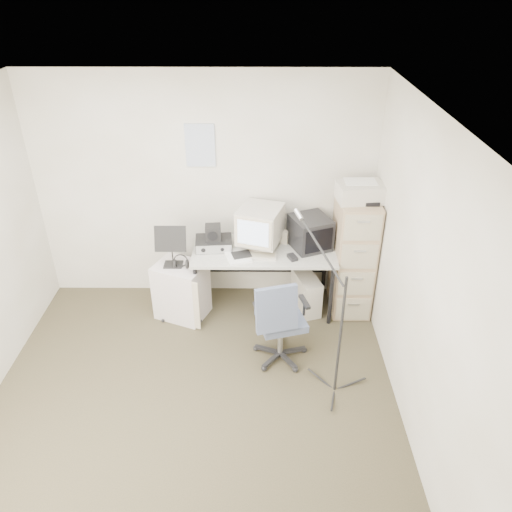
{
  "coord_description": "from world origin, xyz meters",
  "views": [
    {
      "loc": [
        0.58,
        -3.11,
        3.35
      ],
      "look_at": [
        0.55,
        0.95,
        0.95
      ],
      "focal_mm": 35.0,
      "sensor_mm": 36.0,
      "label": 1
    }
  ],
  "objects_px": {
    "desk": "(264,279)",
    "office_chair": "(281,319)",
    "filing_cabinet": "(353,255)",
    "side_cart": "(181,290)"
  },
  "relations": [
    {
      "from": "desk",
      "to": "office_chair",
      "type": "bearing_deg",
      "value": -79.4
    },
    {
      "from": "side_cart",
      "to": "office_chair",
      "type": "bearing_deg",
      "value": -11.35
    },
    {
      "from": "filing_cabinet",
      "to": "office_chair",
      "type": "distance_m",
      "value": 1.19
    },
    {
      "from": "desk",
      "to": "side_cart",
      "type": "height_order",
      "value": "desk"
    },
    {
      "from": "side_cart",
      "to": "desk",
      "type": "bearing_deg",
      "value": 31.79
    },
    {
      "from": "desk",
      "to": "side_cart",
      "type": "relative_size",
      "value": 2.4
    },
    {
      "from": "office_chair",
      "to": "side_cart",
      "type": "relative_size",
      "value": 1.5
    },
    {
      "from": "filing_cabinet",
      "to": "office_chair",
      "type": "height_order",
      "value": "filing_cabinet"
    },
    {
      "from": "filing_cabinet",
      "to": "desk",
      "type": "relative_size",
      "value": 0.87
    },
    {
      "from": "filing_cabinet",
      "to": "side_cart",
      "type": "relative_size",
      "value": 2.08
    }
  ]
}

